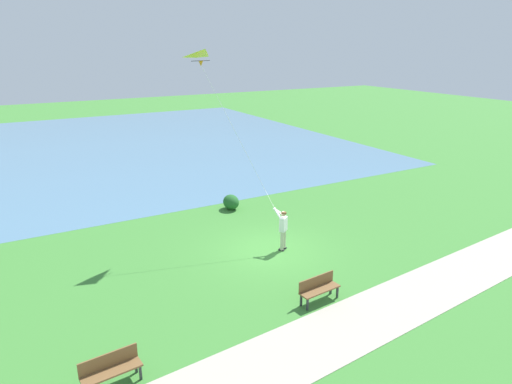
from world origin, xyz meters
TOP-DOWN VIEW (x-y plane):
  - ground_plane at (0.00, 0.00)m, footprint 120.00×120.00m
  - lake_water at (24.35, 4.00)m, footprint 36.00×44.00m
  - walkway_path at (-5.99, 2.00)m, footprint 5.26×32.09m
  - person_kite_flyer at (-0.20, -0.48)m, footprint 0.62×0.55m
  - flying_kite at (2.67, 1.53)m, footprint 3.06×2.45m
  - park_bench_near_walkway at (-4.19, 0.66)m, footprint 0.57×1.53m
  - park_bench_far_walkway at (-4.82, 7.63)m, footprint 0.57×1.53m
  - lakeside_shrub at (5.31, -0.80)m, footprint 0.98×0.80m

SIDE VIEW (x-z plane):
  - ground_plane at x=0.00m, z-range 0.00..0.00m
  - lake_water at x=24.35m, z-range 0.00..0.01m
  - walkway_path at x=-5.99m, z-range 0.00..0.02m
  - lakeside_shrub at x=5.31m, z-range 0.00..0.78m
  - park_bench_near_walkway at x=-4.19m, z-range 0.07..0.95m
  - park_bench_far_walkway at x=-4.82m, z-range 0.07..0.95m
  - person_kite_flyer at x=-0.20m, z-range 0.13..1.96m
  - flying_kite at x=2.67m, z-range 4.55..10.79m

